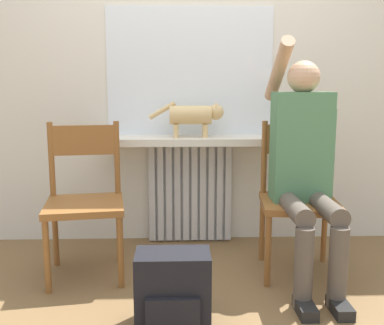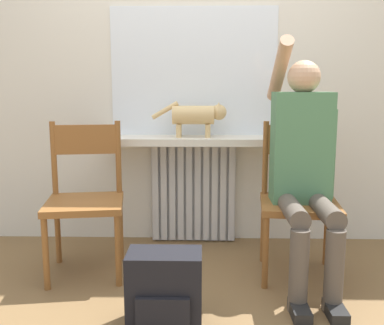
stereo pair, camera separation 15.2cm
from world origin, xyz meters
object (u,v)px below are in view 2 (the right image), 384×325
(chair_right, at_px, (299,198))
(person, at_px, (304,162))
(cat, at_px, (198,115))
(backpack, at_px, (165,289))
(chair_left, at_px, (85,197))

(chair_right, bearing_deg, person, -85.85)
(cat, bearing_deg, person, -42.93)
(person, relative_size, backpack, 3.89)
(cat, bearing_deg, chair_right, -36.47)
(chair_right, xyz_separation_m, backpack, (-0.77, -0.64, -0.30))
(person, bearing_deg, chair_left, 174.93)
(chair_right, distance_m, backpack, 1.05)
(person, xyz_separation_m, cat, (-0.62, 0.58, 0.23))
(chair_left, xyz_separation_m, cat, (0.69, 0.46, 0.47))
(person, distance_m, backpack, 1.07)
(chair_left, distance_m, backpack, 0.89)
(chair_right, xyz_separation_m, person, (-0.00, -0.12, 0.24))
(cat, bearing_deg, backpack, -97.48)
(chair_left, xyz_separation_m, backpack, (0.54, -0.64, -0.30))
(chair_right, relative_size, person, 0.65)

